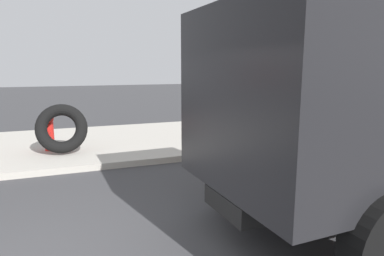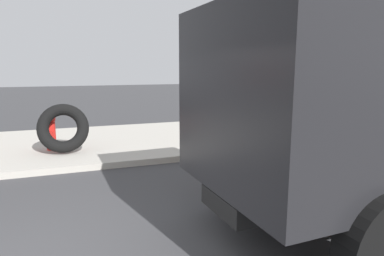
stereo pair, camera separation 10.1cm
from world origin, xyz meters
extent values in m
cube|color=#ADA89E|center=(0.00, 6.50, 0.07)|extent=(36.00, 5.00, 0.15)
cylinder|color=red|center=(-0.05, 5.76, 0.52)|extent=(0.24, 0.24, 0.75)
sphere|color=red|center=(-0.05, 5.76, 0.97)|extent=(0.28, 0.28, 0.28)
cylinder|color=red|center=(-0.05, 5.54, 0.61)|extent=(0.11, 0.19, 0.11)
cylinder|color=red|center=(-0.05, 5.97, 0.61)|extent=(0.11, 0.19, 0.11)
cylinder|color=red|center=(-0.05, 5.54, 0.52)|extent=(0.13, 0.19, 0.13)
torus|color=black|center=(0.27, 5.30, 0.78)|extent=(1.27, 0.75, 1.26)
cube|color=black|center=(3.01, -0.09, 1.90)|extent=(2.12, 2.59, 2.20)
cylinder|color=black|center=(3.27, -1.33, 0.55)|extent=(1.11, 0.35, 1.10)
cylinder|color=black|center=(3.15, 1.17, 0.55)|extent=(1.11, 0.35, 1.10)
cylinder|color=#595B5E|center=(9.48, 4.60, 3.08)|extent=(0.12, 0.12, 5.87)
camera|label=1|loc=(0.35, -3.53, 2.28)|focal=31.70mm
camera|label=2|loc=(0.45, -3.57, 2.28)|focal=31.70mm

